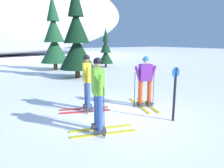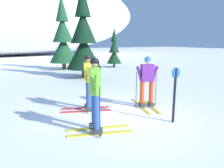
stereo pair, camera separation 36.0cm
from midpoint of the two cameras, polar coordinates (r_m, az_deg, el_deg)
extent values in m
plane|color=white|center=(6.36, 0.75, -8.49)|extent=(120.00, 120.00, 0.00)
cube|color=red|center=(6.68, -8.88, -7.50)|extent=(1.50, 0.66, 0.03)
cube|color=red|center=(6.99, -9.05, -6.63)|extent=(1.50, 0.66, 0.03)
cube|color=#38383D|center=(6.66, -8.04, -6.84)|extent=(0.31, 0.23, 0.12)
cube|color=#38383D|center=(6.98, -8.25, -6.00)|extent=(0.31, 0.23, 0.12)
cylinder|color=#2D519E|center=(6.53, -8.15, -3.05)|extent=(0.15, 0.15, 0.79)
cylinder|color=#2D519E|center=(6.85, -8.36, -2.36)|extent=(0.15, 0.15, 0.79)
cube|color=yellow|center=(6.56, -8.43, 3.15)|extent=(0.37, 0.48, 0.59)
cylinder|color=yellow|center=(6.31, -8.26, 2.34)|extent=(0.19, 0.29, 0.58)
cylinder|color=yellow|center=(6.82, -8.57, 3.01)|extent=(0.19, 0.29, 0.58)
sphere|color=#A37556|center=(6.51, -8.54, 6.79)|extent=(0.19, 0.19, 0.19)
sphere|color=black|center=(6.51, -8.55, 7.05)|extent=(0.21, 0.21, 0.21)
cube|color=black|center=(6.51, -9.26, 6.85)|extent=(0.09, 0.15, 0.07)
cylinder|color=#2D2D33|center=(6.34, -8.58, -3.10)|extent=(0.02, 0.02, 1.18)
cylinder|color=#2D2D33|center=(6.50, -8.44, -7.63)|extent=(0.07, 0.07, 0.01)
cylinder|color=#2D2D33|center=(7.02, -8.96, -1.68)|extent=(0.02, 0.02, 1.18)
cylinder|color=#2D2D33|center=(7.16, -8.83, -5.82)|extent=(0.07, 0.07, 0.01)
cube|color=gold|center=(7.27, 5.95, -5.84)|extent=(0.66, 1.72, 0.03)
cube|color=gold|center=(7.38, 8.32, -5.62)|extent=(0.66, 1.72, 0.03)
cube|color=#38383D|center=(7.16, 6.24, -5.49)|extent=(0.22, 0.31, 0.12)
cube|color=#38383D|center=(7.27, 8.64, -5.28)|extent=(0.22, 0.31, 0.12)
cylinder|color=#DB471E|center=(7.04, 6.32, -2.12)|extent=(0.15, 0.15, 0.75)
cylinder|color=#DB471E|center=(7.16, 8.74, -1.95)|extent=(0.15, 0.15, 0.75)
cube|color=#6B2889|center=(6.98, 7.68, 3.16)|extent=(0.46, 0.36, 0.55)
cylinder|color=#6B2889|center=(6.90, 5.71, 2.55)|extent=(0.29, 0.18, 0.58)
cylinder|color=#6B2889|center=(7.09, 9.58, 2.69)|extent=(0.29, 0.18, 0.58)
sphere|color=beige|center=(6.93, 7.77, 6.44)|extent=(0.19, 0.19, 0.19)
sphere|color=#2366B2|center=(6.93, 7.78, 6.69)|extent=(0.21, 0.21, 0.21)
cube|color=black|center=(7.00, 7.53, 6.59)|extent=(0.15, 0.08, 0.07)
cylinder|color=#2D2D33|center=(7.02, 4.77, -1.53)|extent=(0.02, 0.02, 1.19)
cylinder|color=#2D2D33|center=(7.16, 4.70, -5.71)|extent=(0.07, 0.07, 0.01)
cylinder|color=#2D2D33|center=(7.27, 9.90, -1.21)|extent=(0.02, 0.02, 1.19)
cylinder|color=#2D2D33|center=(7.41, 9.75, -5.25)|extent=(0.07, 0.07, 0.01)
cube|color=gold|center=(5.43, -4.95, -11.98)|extent=(1.55, 0.58, 0.03)
cube|color=gold|center=(5.14, -4.26, -13.42)|extent=(1.55, 0.58, 0.03)
cube|color=#38383D|center=(5.39, -6.03, -11.35)|extent=(0.31, 0.22, 0.12)
cube|color=#38383D|center=(5.09, -5.40, -12.76)|extent=(0.31, 0.22, 0.12)
cylinder|color=#2D519E|center=(5.22, -6.14, -6.61)|extent=(0.15, 0.15, 0.82)
cylinder|color=#2D519E|center=(4.92, -5.50, -7.78)|extent=(0.15, 0.15, 0.82)
cube|color=#75C638|center=(4.89, -6.00, 0.72)|extent=(0.36, 0.47, 0.60)
cylinder|color=#75C638|center=(5.15, -6.46, 0.73)|extent=(0.18, 0.29, 0.58)
cylinder|color=#75C638|center=(4.65, -5.46, -0.42)|extent=(0.18, 0.29, 0.58)
sphere|color=tan|center=(4.83, -6.11, 5.70)|extent=(0.19, 0.19, 0.19)
sphere|color=black|center=(4.82, -6.11, 6.05)|extent=(0.21, 0.21, 0.21)
cube|color=black|center=(4.84, -5.16, 5.85)|extent=(0.08, 0.15, 0.07)
cylinder|color=#2D2D33|center=(5.39, -5.83, -5.51)|extent=(0.02, 0.02, 1.21)
cylinder|color=#2D2D33|center=(5.58, -5.72, -10.86)|extent=(0.07, 0.07, 0.01)
cylinder|color=#2D2D33|center=(4.74, -4.41, -7.92)|extent=(0.02, 0.02, 1.21)
cylinder|color=#2D2D33|center=(4.95, -4.31, -13.86)|extent=(0.07, 0.07, 0.01)
cylinder|color=#47301E|center=(12.89, -10.17, 3.32)|extent=(0.30, 0.30, 0.74)
cone|color=black|center=(12.78, -10.35, 8.35)|extent=(2.12, 2.12, 1.90)
cone|color=black|center=(12.79, -10.60, 15.16)|extent=(1.53, 1.53, 1.90)
cylinder|color=#47301E|center=(16.94, -15.76, 5.03)|extent=(0.30, 0.30, 0.76)
cone|color=#1E512D|center=(16.85, -15.98, 8.94)|extent=(2.17, 2.17, 1.94)
cone|color=#1E512D|center=(16.86, -16.28, 14.21)|extent=(1.56, 1.56, 1.94)
cone|color=#1E512D|center=(17.02, -16.59, 19.44)|extent=(0.95, 0.95, 1.94)
cylinder|color=#47301E|center=(18.04, -2.26, 5.33)|extent=(0.18, 0.18, 0.44)
cone|color=#14381E|center=(17.98, -2.28, 7.47)|extent=(1.27, 1.27, 1.14)
cone|color=#14381E|center=(17.94, -2.30, 10.37)|extent=(0.91, 0.91, 1.14)
cone|color=#14381E|center=(17.94, -2.33, 13.27)|extent=(0.56, 0.56, 1.14)
cylinder|color=black|center=(5.91, 15.04, -2.90)|extent=(0.07, 0.07, 1.49)
cylinder|color=blue|center=(5.79, 15.37, 3.09)|extent=(0.28, 0.02, 0.28)
camera|label=1|loc=(0.18, -91.68, -0.34)|focal=33.47mm
camera|label=2|loc=(0.18, 88.32, 0.34)|focal=33.47mm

